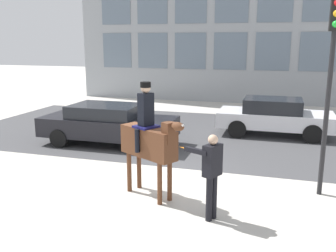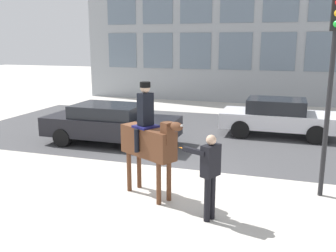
{
  "view_description": "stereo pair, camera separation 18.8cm",
  "coord_description": "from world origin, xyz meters",
  "px_view_note": "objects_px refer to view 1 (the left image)",
  "views": [
    {
      "loc": [
        2.87,
        -9.32,
        3.53
      ],
      "look_at": [
        0.37,
        -0.94,
        1.56
      ],
      "focal_mm": 40.0,
      "sensor_mm": 36.0,
      "label": 1
    },
    {
      "loc": [
        3.05,
        -9.26,
        3.53
      ],
      "look_at": [
        0.37,
        -0.94,
        1.56
      ],
      "focal_mm": 40.0,
      "sensor_mm": 36.0,
      "label": 2
    }
  ],
  "objects_px": {
    "pedestrian_bystander": "(211,170)",
    "street_car_far_lane": "(274,116)",
    "traffic_light": "(331,68)",
    "street_car_near_lane": "(108,123)",
    "mounted_horse_lead": "(149,139)"
  },
  "relations": [
    {
      "from": "pedestrian_bystander",
      "to": "street_car_far_lane",
      "type": "bearing_deg",
      "value": -72.05
    },
    {
      "from": "traffic_light",
      "to": "street_car_near_lane",
      "type": "bearing_deg",
      "value": 158.42
    },
    {
      "from": "mounted_horse_lead",
      "to": "street_car_far_lane",
      "type": "relative_size",
      "value": 0.62
    },
    {
      "from": "mounted_horse_lead",
      "to": "pedestrian_bystander",
      "type": "bearing_deg",
      "value": 2.71
    },
    {
      "from": "pedestrian_bystander",
      "to": "traffic_light",
      "type": "xyz_separation_m",
      "value": [
        2.25,
        2.01,
        1.92
      ]
    },
    {
      "from": "street_car_near_lane",
      "to": "street_car_far_lane",
      "type": "xyz_separation_m",
      "value": [
        5.55,
        3.01,
        0.01
      ]
    },
    {
      "from": "mounted_horse_lead",
      "to": "traffic_light",
      "type": "xyz_separation_m",
      "value": [
        3.82,
        1.24,
        1.6
      ]
    },
    {
      "from": "traffic_light",
      "to": "pedestrian_bystander",
      "type": "bearing_deg",
      "value": -138.21
    },
    {
      "from": "traffic_light",
      "to": "mounted_horse_lead",
      "type": "bearing_deg",
      "value": -162.03
    },
    {
      "from": "pedestrian_bystander",
      "to": "traffic_light",
      "type": "relative_size",
      "value": 0.4
    },
    {
      "from": "pedestrian_bystander",
      "to": "street_car_far_lane",
      "type": "xyz_separation_m",
      "value": [
        1.07,
        7.68,
        -0.3
      ]
    },
    {
      "from": "pedestrian_bystander",
      "to": "street_car_far_lane",
      "type": "height_order",
      "value": "pedestrian_bystander"
    },
    {
      "from": "mounted_horse_lead",
      "to": "traffic_light",
      "type": "distance_m",
      "value": 4.33
    },
    {
      "from": "pedestrian_bystander",
      "to": "street_car_far_lane",
      "type": "relative_size",
      "value": 0.42
    },
    {
      "from": "street_car_near_lane",
      "to": "mounted_horse_lead",
      "type": "bearing_deg",
      "value": -53.29
    }
  ]
}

